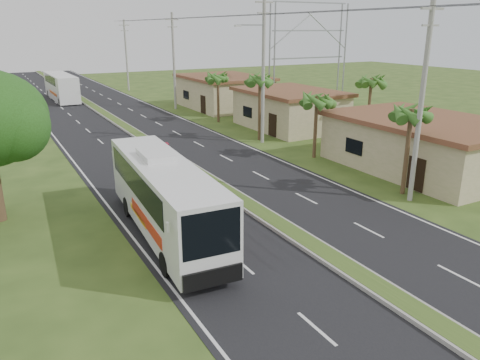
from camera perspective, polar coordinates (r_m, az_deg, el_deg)
ground at (r=21.33m, az=8.52°, el=-7.95°), size 180.00×180.00×0.00m
road_asphalt at (r=38.19m, az=-9.85°, el=3.72°), size 14.00×160.00×0.02m
median_strip at (r=38.16m, az=-9.86°, el=3.86°), size 1.20×160.00×0.18m
lane_edge_left at (r=36.66m, az=-19.77°, el=2.30°), size 0.12×160.00×0.01m
lane_edge_right at (r=40.77m, az=-0.92°, el=4.88°), size 0.12×160.00×0.01m
shop_near at (r=34.22m, az=21.48°, el=4.12°), size 8.60×12.60×3.52m
shop_mid at (r=45.83m, az=6.05°, el=8.62°), size 7.60×10.60×3.67m
shop_far at (r=57.74m, az=-2.00°, el=10.71°), size 8.60×11.60×3.82m
palm_verge_a at (r=28.00m, az=20.16°, el=7.63°), size 2.40×2.40×5.45m
palm_verge_b at (r=34.80m, az=9.35°, el=9.68°), size 2.40×2.40×5.05m
palm_verge_c at (r=40.09m, az=2.44°, el=12.07°), size 2.40×2.40×5.85m
palm_verge_d at (r=48.25m, az=-2.72°, el=12.39°), size 2.40×2.40×5.25m
palm_behind_shop at (r=42.28m, az=15.71°, el=11.48°), size 2.40×2.40×5.65m
utility_pole_a at (r=26.84m, az=21.26°, el=9.12°), size 1.60×0.28×11.00m
utility_pole_b at (r=38.96m, az=2.82°, el=13.57°), size 3.20×0.28×12.00m
utility_pole_c at (r=56.98m, az=-8.08°, el=14.24°), size 1.60×0.28×11.00m
utility_pole_d at (r=75.98m, az=-13.70°, el=14.63°), size 1.60×0.28×10.50m
billboard_lattice at (r=56.45m, az=8.37°, el=15.36°), size 10.18×1.18×12.07m
coach_bus_main at (r=21.69m, az=-9.23°, el=-1.58°), size 3.19×11.80×3.77m
coach_bus_far at (r=68.21m, az=-20.96°, el=10.70°), size 2.71×11.79×3.42m
motorcyclist at (r=30.61m, az=-8.87°, el=1.85°), size 1.86×0.98×2.36m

